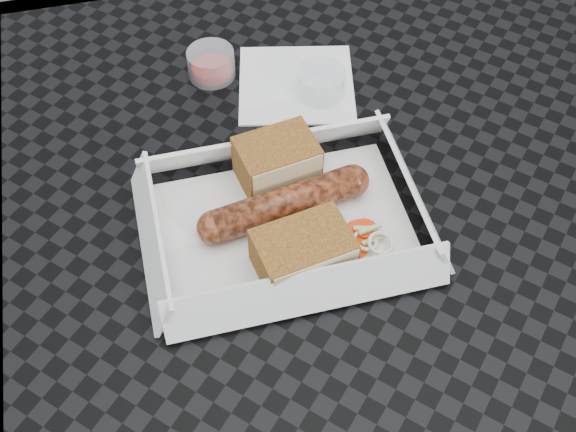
{
  "coord_description": "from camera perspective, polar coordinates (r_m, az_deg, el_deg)",
  "views": [
    {
      "loc": [
        -0.22,
        -0.38,
        1.27
      ],
      "look_at": [
        -0.13,
        -0.01,
        0.78
      ],
      "focal_mm": 45.0,
      "sensor_mm": 36.0,
      "label": 1
    }
  ],
  "objects": [
    {
      "name": "bread_near",
      "position": [
        0.66,
        -0.88,
        4.35
      ],
      "size": [
        0.08,
        0.06,
        0.04
      ],
      "primitive_type": "cube",
      "rotation": [
        0.0,
        0.0,
        0.16
      ],
      "color": "#905C24",
      "rests_on": "food_tray"
    },
    {
      "name": "condiment_cup_sauce",
      "position": [
        0.78,
        -6.09,
        11.88
      ],
      "size": [
        0.05,
        0.05,
        0.03
      ],
      "primitive_type": "cylinder",
      "color": "#98140B",
      "rests_on": "patio_table"
    },
    {
      "name": "bratwurst",
      "position": [
        0.64,
        -0.25,
        0.98
      ],
      "size": [
        0.16,
        0.05,
        0.03
      ],
      "rotation": [
        0.0,
        0.0,
        0.16
      ],
      "color": "brown",
      "rests_on": "food_tray"
    },
    {
      "name": "condiment_cup_empty",
      "position": [
        0.76,
        2.62,
        10.46
      ],
      "size": [
        0.05,
        0.05,
        0.03
      ],
      "primitive_type": "cylinder",
      "color": "silver",
      "rests_on": "patio_table"
    },
    {
      "name": "food_tray",
      "position": [
        0.65,
        -0.21,
        -0.82
      ],
      "size": [
        0.22,
        0.15,
        0.0
      ],
      "primitive_type": "cube",
      "color": "white",
      "rests_on": "patio_table"
    },
    {
      "name": "napkin",
      "position": [
        0.78,
        0.66,
        10.37
      ],
      "size": [
        0.14,
        0.14,
        0.0
      ],
      "primitive_type": "cube",
      "rotation": [
        0.0,
        0.0,
        -0.22
      ],
      "color": "white",
      "rests_on": "patio_table"
    },
    {
      "name": "patio_table",
      "position": [
        0.74,
        9.37,
        -2.36
      ],
      "size": [
        0.8,
        0.8,
        0.74
      ],
      "color": "black",
      "rests_on": "ground"
    },
    {
      "name": "veg_garnish",
      "position": [
        0.64,
        6.4,
        -2.0
      ],
      "size": [
        0.03,
        0.03,
        0.0
      ],
      "color": "#EF3A0A",
      "rests_on": "food_tray"
    },
    {
      "name": "bread_far",
      "position": [
        0.6,
        1.2,
        -2.89
      ],
      "size": [
        0.09,
        0.06,
        0.04
      ],
      "primitive_type": "cube",
      "rotation": [
        0.0,
        0.0,
        0.16
      ],
      "color": "#905C24",
      "rests_on": "food_tray"
    }
  ]
}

